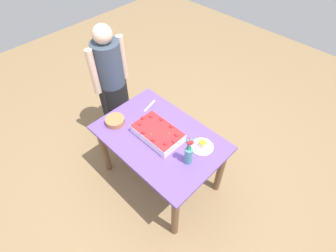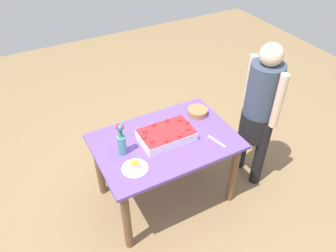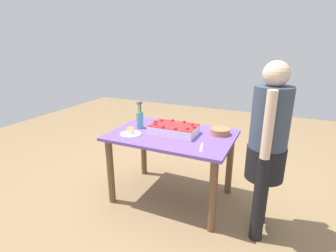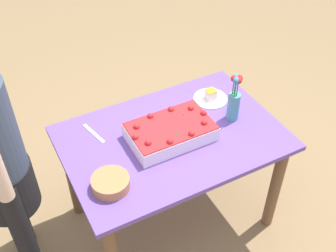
% 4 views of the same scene
% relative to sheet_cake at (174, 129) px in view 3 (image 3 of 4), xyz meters
% --- Properties ---
extents(ground_plane, '(8.00, 8.00, 0.00)m').
position_rel_sheet_cake_xyz_m(ground_plane, '(0.02, 0.01, -0.78)').
color(ground_plane, olive).
extents(dining_table, '(1.22, 0.83, 0.73)m').
position_rel_sheet_cake_xyz_m(dining_table, '(0.02, 0.01, -0.18)').
color(dining_table, '#6949A3').
rests_on(dining_table, ground_plane).
extents(sheet_cake, '(0.46, 0.29, 0.12)m').
position_rel_sheet_cake_xyz_m(sheet_cake, '(0.00, 0.00, 0.00)').
color(sheet_cake, white).
rests_on(sheet_cake, dining_table).
extents(serving_plate_with_slice, '(0.21, 0.21, 0.07)m').
position_rel_sheet_cake_xyz_m(serving_plate_with_slice, '(0.39, 0.20, -0.03)').
color(serving_plate_with_slice, white).
rests_on(serving_plate_with_slice, dining_table).
extents(cake_knife, '(0.07, 0.20, 0.00)m').
position_rel_sheet_cake_xyz_m(cake_knife, '(-0.37, 0.23, -0.05)').
color(cake_knife, silver).
rests_on(cake_knife, dining_table).
extents(flower_vase, '(0.07, 0.07, 0.30)m').
position_rel_sheet_cake_xyz_m(flower_vase, '(0.40, -0.02, 0.09)').
color(flower_vase, teal).
rests_on(flower_vase, dining_table).
extents(fruit_bowl, '(0.19, 0.19, 0.06)m').
position_rel_sheet_cake_xyz_m(fruit_bowl, '(-0.43, -0.18, -0.02)').
color(fruit_bowl, '#B67344').
rests_on(fruit_bowl, dining_table).
extents(person_standing, '(0.31, 0.45, 1.49)m').
position_rel_sheet_cake_xyz_m(person_standing, '(-0.90, 0.15, 0.07)').
color(person_standing, black).
rests_on(person_standing, ground_plane).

